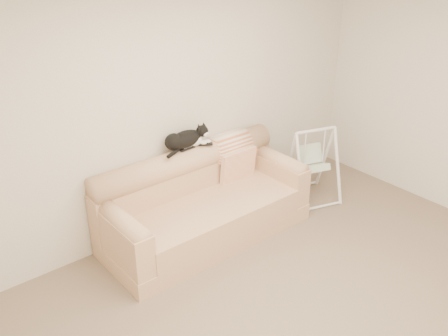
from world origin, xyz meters
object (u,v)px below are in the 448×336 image
at_px(baby_swing, 313,164).
at_px(sofa, 202,204).
at_px(remote_a, 187,148).
at_px(remote_b, 205,144).
at_px(tuxedo_cat, 185,139).

bearing_deg(baby_swing, sofa, 171.58).
distance_m(sofa, remote_a, 0.61).
distance_m(sofa, remote_b, 0.63).
height_order(remote_a, tuxedo_cat, tuxedo_cat).
height_order(remote_b, tuxedo_cat, tuxedo_cat).
xyz_separation_m(remote_a, remote_b, (0.21, -0.03, -0.00)).
bearing_deg(remote_a, baby_swing, -17.05).
distance_m(sofa, baby_swing, 1.49).
bearing_deg(baby_swing, remote_b, 161.46).
height_order(remote_b, baby_swing, remote_b).
relative_size(remote_b, tuxedo_cat, 0.29).
relative_size(remote_b, baby_swing, 0.19).
relative_size(sofa, remote_b, 13.14).
bearing_deg(baby_swing, tuxedo_cat, 162.66).
distance_m(remote_b, tuxedo_cat, 0.24).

